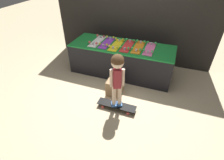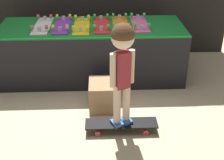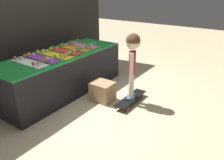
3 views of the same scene
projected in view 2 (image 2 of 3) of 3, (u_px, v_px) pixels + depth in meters
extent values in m
plane|color=beige|center=(92.00, 98.00, 3.75)|extent=(16.00, 16.00, 0.00)
cube|color=black|center=(92.00, 52.00, 4.11)|extent=(2.34, 0.85, 0.68)
cube|color=#19752D|center=(92.00, 27.00, 3.95)|extent=(2.34, 0.85, 0.02)
cube|color=white|center=(43.00, 26.00, 3.92)|extent=(0.20, 0.66, 0.01)
cube|color=#B7B7BC|center=(45.00, 18.00, 4.09)|extent=(0.04, 0.04, 0.05)
cylinder|color=#D84C4C|center=(51.00, 16.00, 4.09)|extent=(0.03, 0.05, 0.05)
cylinder|color=#D84C4C|center=(38.00, 16.00, 4.08)|extent=(0.03, 0.05, 0.05)
cube|color=#B7B7BC|center=(39.00, 29.00, 3.71)|extent=(0.04, 0.04, 0.05)
cylinder|color=#D84C4C|center=(46.00, 27.00, 3.70)|extent=(0.03, 0.05, 0.05)
cylinder|color=#D84C4C|center=(32.00, 27.00, 3.70)|extent=(0.03, 0.05, 0.05)
cube|color=purple|center=(62.00, 26.00, 3.93)|extent=(0.20, 0.66, 0.01)
cube|color=#B7B7BC|center=(64.00, 18.00, 4.11)|extent=(0.04, 0.04, 0.05)
cylinder|color=yellow|center=(70.00, 16.00, 4.10)|extent=(0.03, 0.05, 0.05)
cylinder|color=yellow|center=(57.00, 16.00, 4.09)|extent=(0.03, 0.05, 0.05)
cube|color=#B7B7BC|center=(60.00, 29.00, 3.73)|extent=(0.04, 0.04, 0.05)
cylinder|color=yellow|center=(67.00, 27.00, 3.72)|extent=(0.03, 0.05, 0.05)
cylinder|color=yellow|center=(53.00, 27.00, 3.71)|extent=(0.03, 0.05, 0.05)
cube|color=yellow|center=(82.00, 26.00, 3.91)|extent=(0.20, 0.66, 0.01)
cube|color=#B7B7BC|center=(82.00, 19.00, 4.08)|extent=(0.04, 0.04, 0.05)
cylinder|color=yellow|center=(89.00, 17.00, 4.07)|extent=(0.03, 0.05, 0.05)
cylinder|color=yellow|center=(76.00, 17.00, 4.07)|extent=(0.03, 0.05, 0.05)
cube|color=#B7B7BC|center=(81.00, 30.00, 3.70)|extent=(0.04, 0.04, 0.05)
cylinder|color=yellow|center=(88.00, 27.00, 3.69)|extent=(0.03, 0.05, 0.05)
cylinder|color=yellow|center=(73.00, 28.00, 3.69)|extent=(0.03, 0.05, 0.05)
cube|color=red|center=(101.00, 25.00, 3.95)|extent=(0.20, 0.66, 0.01)
cube|color=#B7B7BC|center=(101.00, 18.00, 4.12)|extent=(0.04, 0.04, 0.05)
cylinder|color=green|center=(107.00, 16.00, 4.11)|extent=(0.03, 0.05, 0.05)
cylinder|color=green|center=(95.00, 16.00, 4.11)|extent=(0.03, 0.05, 0.05)
cube|color=#B7B7BC|center=(101.00, 28.00, 3.74)|extent=(0.04, 0.04, 0.05)
cylinder|color=green|center=(108.00, 26.00, 3.73)|extent=(0.03, 0.05, 0.05)
cylinder|color=green|center=(94.00, 26.00, 3.73)|extent=(0.03, 0.05, 0.05)
cube|color=orange|center=(120.00, 24.00, 3.98)|extent=(0.20, 0.66, 0.01)
cube|color=#B7B7BC|center=(119.00, 17.00, 4.15)|extent=(0.04, 0.04, 0.05)
cylinder|color=green|center=(126.00, 15.00, 4.14)|extent=(0.03, 0.05, 0.05)
cylinder|color=green|center=(113.00, 15.00, 4.14)|extent=(0.03, 0.05, 0.05)
cube|color=#B7B7BC|center=(122.00, 27.00, 3.77)|extent=(0.04, 0.04, 0.05)
cylinder|color=green|center=(129.00, 25.00, 3.76)|extent=(0.03, 0.05, 0.05)
cylinder|color=green|center=(115.00, 26.00, 3.75)|extent=(0.03, 0.05, 0.05)
cube|color=pink|center=(140.00, 24.00, 3.99)|extent=(0.20, 0.66, 0.01)
cube|color=#B7B7BC|center=(138.00, 17.00, 4.16)|extent=(0.04, 0.04, 0.05)
cylinder|color=green|center=(144.00, 15.00, 4.15)|extent=(0.03, 0.05, 0.05)
cylinder|color=green|center=(132.00, 15.00, 4.15)|extent=(0.03, 0.05, 0.05)
cube|color=#B7B7BC|center=(142.00, 27.00, 3.78)|extent=(0.04, 0.04, 0.05)
cylinder|color=green|center=(149.00, 25.00, 3.77)|extent=(0.03, 0.05, 0.05)
cylinder|color=green|center=(135.00, 25.00, 3.76)|extent=(0.03, 0.05, 0.05)
cube|color=black|center=(121.00, 123.00, 3.16)|extent=(0.73, 0.19, 0.01)
cube|color=#B7B7BC|center=(145.00, 125.00, 3.19)|extent=(0.04, 0.04, 0.05)
cylinder|color=#D84C4C|center=(144.00, 123.00, 3.27)|extent=(0.05, 0.03, 0.05)
cylinder|color=#D84C4C|center=(146.00, 132.00, 3.13)|extent=(0.05, 0.03, 0.05)
cube|color=#B7B7BC|center=(98.00, 126.00, 3.17)|extent=(0.04, 0.04, 0.05)
cylinder|color=#D84C4C|center=(98.00, 124.00, 3.25)|extent=(0.05, 0.03, 0.05)
cylinder|color=#D84C4C|center=(98.00, 133.00, 3.11)|extent=(0.05, 0.03, 0.05)
cube|color=#3870C6|center=(126.00, 120.00, 3.17)|extent=(0.14, 0.16, 0.03)
cylinder|color=beige|center=(126.00, 102.00, 3.06)|extent=(0.07, 0.07, 0.42)
cube|color=#3870C6|center=(117.00, 123.00, 3.13)|extent=(0.14, 0.16, 0.03)
cylinder|color=beige|center=(117.00, 104.00, 3.02)|extent=(0.07, 0.07, 0.42)
cube|color=maroon|center=(122.00, 70.00, 2.87)|extent=(0.16, 0.14, 0.36)
cylinder|color=beige|center=(131.00, 66.00, 2.90)|extent=(0.06, 0.06, 0.33)
cylinder|color=beige|center=(113.00, 71.00, 2.83)|extent=(0.06, 0.06, 0.33)
sphere|color=beige|center=(123.00, 38.00, 2.72)|extent=(0.21, 0.21, 0.21)
sphere|color=#4C331E|center=(123.00, 35.00, 2.71)|extent=(0.21, 0.21, 0.21)
cube|color=#A37F56|center=(103.00, 95.00, 3.50)|extent=(0.30, 0.36, 0.32)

